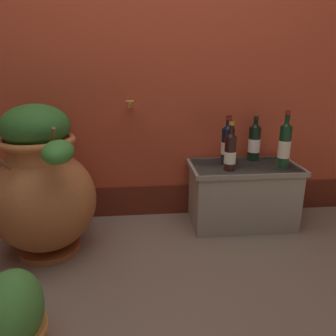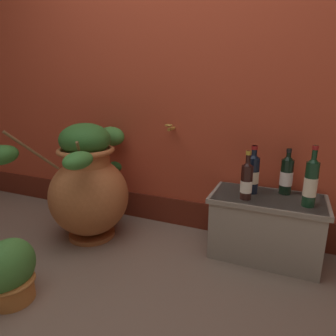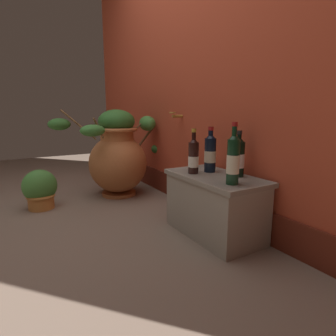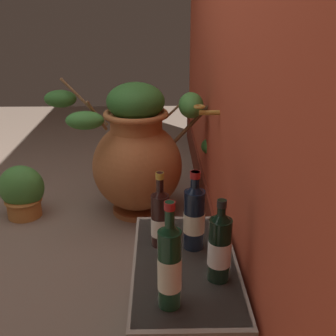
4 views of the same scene
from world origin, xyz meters
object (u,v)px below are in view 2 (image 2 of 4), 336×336
(wine_bottle_back, at_px, (253,172))
(wine_bottle_left, at_px, (247,180))
(wine_bottle_right, at_px, (287,174))
(wine_bottle_middle, at_px, (311,182))
(potted_shrub, at_px, (10,272))
(terracotta_urn, at_px, (88,185))

(wine_bottle_back, bearing_deg, wine_bottle_left, -98.04)
(wine_bottle_left, bearing_deg, wine_bottle_right, 41.96)
(wine_bottle_left, distance_m, wine_bottle_right, 0.29)
(wine_bottle_left, height_order, wine_bottle_middle, wine_bottle_middle)
(wine_bottle_right, bearing_deg, potted_shrub, -139.42)
(terracotta_urn, height_order, wine_bottle_middle, terracotta_urn)
(terracotta_urn, relative_size, wine_bottle_left, 3.71)
(wine_bottle_left, xyz_separation_m, potted_shrub, (-1.02, -0.86, -0.36))
(wine_bottle_right, xyz_separation_m, wine_bottle_back, (-0.20, -0.07, 0.01))
(wine_bottle_middle, height_order, wine_bottle_back, wine_bottle_middle)
(wine_bottle_middle, bearing_deg, potted_shrub, -146.93)
(potted_shrub, bearing_deg, wine_bottle_middle, 33.07)
(wine_bottle_middle, xyz_separation_m, wine_bottle_right, (-0.13, 0.17, -0.02))
(terracotta_urn, relative_size, wine_bottle_back, 3.59)
(wine_bottle_back, bearing_deg, terracotta_urn, -166.29)
(wine_bottle_left, relative_size, potted_shrub, 0.88)
(wine_bottle_middle, xyz_separation_m, wine_bottle_back, (-0.33, 0.10, -0.01))
(wine_bottle_middle, relative_size, potted_shrub, 1.04)
(terracotta_urn, height_order, potted_shrub, terracotta_urn)
(wine_bottle_back, height_order, potted_shrub, wine_bottle_back)
(wine_bottle_right, distance_m, potted_shrub, 1.67)
(wine_bottle_middle, distance_m, wine_bottle_right, 0.21)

